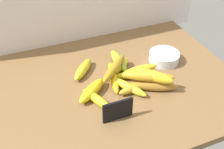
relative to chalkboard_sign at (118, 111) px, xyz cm
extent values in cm
cube|color=brown|center=(2.14, 17.79, -5.36)|extent=(110.00, 76.00, 3.00)
cube|color=black|center=(0.00, -0.07, 0.34)|extent=(11.00, 0.80, 8.40)
cube|color=olive|center=(0.00, 0.73, -3.56)|extent=(9.90, 1.20, 0.60)
cylinder|color=silver|center=(32.71, 24.17, -1.71)|extent=(13.41, 13.41, 4.29)
ellipsoid|color=yellow|center=(6.49, 20.09, -2.19)|extent=(7.92, 19.93, 3.32)
ellipsoid|color=gold|center=(13.88, 11.18, -2.03)|extent=(18.95, 6.49, 3.66)
ellipsoid|color=#A17328|center=(18.70, 8.96, -1.76)|extent=(19.29, 12.32, 4.20)
ellipsoid|color=yellow|center=(-3.98, 10.26, -2.25)|extent=(9.33, 15.47, 3.21)
ellipsoid|color=gold|center=(9.66, 12.35, -2.18)|extent=(11.40, 16.46, 3.36)
ellipsoid|color=#93B228|center=(12.66, 29.09, -1.69)|extent=(4.79, 16.34, 4.34)
ellipsoid|color=gold|center=(-3.52, 29.35, -1.91)|extent=(12.75, 14.01, 3.90)
ellipsoid|color=yellow|center=(10.18, 24.48, -1.88)|extent=(15.89, 12.07, 3.95)
ellipsoid|color=yellow|center=(-4.39, 14.99, -1.69)|extent=(14.74, 12.82, 4.33)
ellipsoid|color=yellow|center=(16.13, 17.35, -2.10)|extent=(19.11, 7.97, 3.51)
ellipsoid|color=gold|center=(17.21, 10.27, 2.30)|extent=(19.59, 12.45, 3.90)
ellipsoid|color=gold|center=(19.03, 9.58, 2.47)|extent=(13.63, 14.39, 4.26)
ellipsoid|color=yellow|center=(16.46, 16.15, 1.42)|extent=(15.36, 3.73, 3.54)
ellipsoid|color=#A57F1B|center=(7.40, 21.42, 1.26)|extent=(16.66, 16.17, 3.58)
camera|label=1|loc=(-26.05, -59.66, 68.28)|focal=43.68mm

